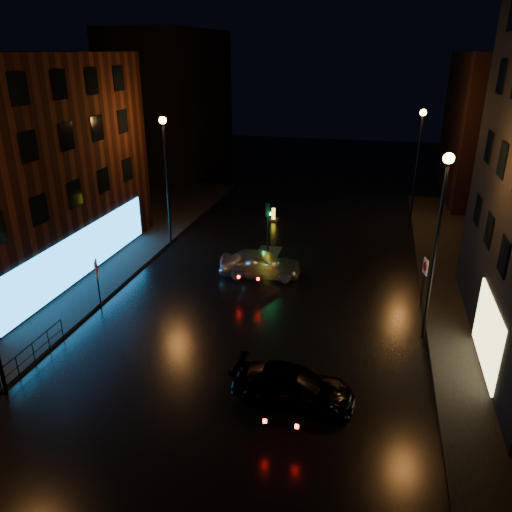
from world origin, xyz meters
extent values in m
plane|color=black|center=(0.00, 0.00, 0.00)|extent=(120.00, 120.00, 0.00)
cube|color=black|center=(-14.00, 8.00, 0.07)|extent=(12.00, 44.00, 0.15)
cube|color=black|center=(-16.00, 35.00, 7.00)|extent=(8.00, 16.00, 14.00)
cube|color=black|center=(15.00, 32.00, 6.00)|extent=(8.00, 14.00, 12.00)
cylinder|color=black|center=(-7.80, 14.00, 4.00)|extent=(0.14, 0.14, 8.00)
cylinder|color=black|center=(-7.80, 14.00, 8.00)|extent=(0.20, 0.20, 0.25)
sphere|color=orange|center=(-7.80, 14.00, 8.15)|extent=(0.44, 0.44, 0.44)
cylinder|color=black|center=(7.80, 6.00, 4.00)|extent=(0.14, 0.14, 8.00)
cylinder|color=black|center=(7.80, 6.00, 8.00)|extent=(0.20, 0.20, 0.25)
sphere|color=orange|center=(7.80, 6.00, 8.15)|extent=(0.44, 0.44, 0.44)
cylinder|color=black|center=(7.80, 22.00, 4.00)|extent=(0.14, 0.14, 8.00)
cylinder|color=black|center=(7.80, 22.00, 8.00)|extent=(0.20, 0.20, 0.25)
sphere|color=orange|center=(7.80, 22.00, 8.15)|extent=(0.44, 0.44, 0.44)
cube|color=black|center=(-1.20, 14.00, 0.06)|extent=(1.40, 2.40, 0.12)
cylinder|color=black|center=(-1.20, 14.00, 1.40)|extent=(0.12, 0.12, 2.80)
cube|color=black|center=(-1.20, 14.00, 3.00)|extent=(0.28, 0.22, 0.90)
cylinder|color=#0CFF59|center=(-1.06, 14.00, 2.72)|extent=(0.05, 0.18, 0.18)
cylinder|color=black|center=(-8.00, -1.00, 0.97)|extent=(0.05, 6.00, 0.05)
cylinder|color=black|center=(-8.00, -1.00, 0.50)|extent=(0.04, 6.00, 0.04)
cylinder|color=black|center=(-8.00, -1.00, 0.50)|extent=(0.04, 0.04, 1.00)
cylinder|color=black|center=(-8.00, 2.00, 0.50)|extent=(0.04, 0.04, 1.00)
imported|color=#B8B9C0|center=(-0.90, 10.71, 0.78)|extent=(4.77, 2.32, 1.57)
imported|color=black|center=(2.83, 0.23, 0.66)|extent=(4.65, 2.12, 1.32)
cube|color=black|center=(-0.73, 11.56, 0.06)|extent=(1.10, 1.46, 0.11)
cube|color=yellow|center=(-0.73, 11.56, 0.61)|extent=(0.34, 0.25, 1.10)
cube|color=black|center=(-0.73, 11.56, 0.61)|extent=(0.33, 0.08, 0.66)
cube|color=black|center=(-2.29, 20.90, 0.05)|extent=(0.74, 1.09, 0.09)
cube|color=yellow|center=(-2.29, 20.90, 0.50)|extent=(0.25, 0.17, 0.90)
cube|color=black|center=(-2.29, 20.90, 0.50)|extent=(0.27, 0.02, 0.54)
cylinder|color=black|center=(-7.90, 5.11, 1.23)|extent=(0.07, 0.07, 2.47)
cube|color=white|center=(-7.90, 5.11, 2.13)|extent=(0.31, 0.58, 0.84)
cylinder|color=#B20C0C|center=(-7.87, 5.13, 2.13)|extent=(0.22, 0.46, 0.49)
cylinder|color=black|center=(7.90, 9.38, 1.20)|extent=(0.07, 0.07, 2.41)
cube|color=silver|center=(7.90, 9.38, 2.08)|extent=(0.19, 0.60, 0.82)
cylinder|color=#B20C0C|center=(7.87, 9.37, 2.08)|extent=(0.13, 0.47, 0.48)
camera|label=1|loc=(5.11, -14.79, 12.08)|focal=35.00mm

